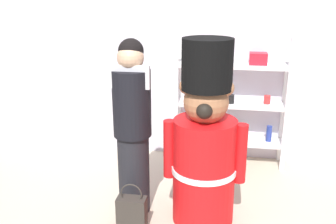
{
  "coord_description": "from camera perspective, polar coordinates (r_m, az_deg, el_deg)",
  "views": [
    {
      "loc": [
        0.47,
        -2.38,
        2.01
      ],
      "look_at": [
        -0.04,
        0.72,
        1.0
      ],
      "focal_mm": 41.11,
      "sensor_mm": 36.0,
      "label": 1
    }
  ],
  "objects": [
    {
      "name": "merchandise_shelf",
      "position": [
        4.53,
        9.24,
        1.74
      ],
      "size": [
        1.29,
        0.35,
        1.52
      ],
      "color": "white",
      "rests_on": "ground_plane"
    },
    {
      "name": "back_wall",
      "position": [
        4.66,
        3.58,
        9.01
      ],
      "size": [
        6.4,
        0.12,
        2.6
      ],
      "primitive_type": "cube",
      "color": "silver",
      "rests_on": "ground_plane"
    },
    {
      "name": "person_shopper",
      "position": [
        3.43,
        -5.29,
        -2.0
      ],
      "size": [
        0.36,
        0.34,
        1.62
      ],
      "color": "black",
      "rests_on": "ground_plane"
    },
    {
      "name": "teddy_bear_guard",
      "position": [
        3.34,
        5.46,
        -4.86
      ],
      "size": [
        0.72,
        0.57,
        1.64
      ],
      "color": "red",
      "rests_on": "ground_plane"
    },
    {
      "name": "shopping_bag",
      "position": [
        3.42,
        -5.38,
        -14.84
      ],
      "size": [
        0.25,
        0.13,
        0.46
      ],
      "color": "#332D28",
      "rests_on": "ground_plane"
    }
  ]
}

